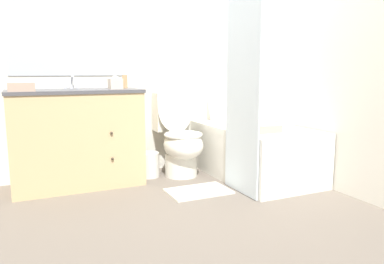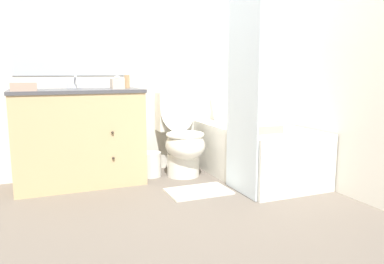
{
  "view_description": "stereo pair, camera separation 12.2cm",
  "coord_description": "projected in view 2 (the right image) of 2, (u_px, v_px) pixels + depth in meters",
  "views": [
    {
      "loc": [
        -1.18,
        -2.14,
        1.04
      ],
      "look_at": [
        0.14,
        0.72,
        0.53
      ],
      "focal_mm": 35.0,
      "sensor_mm": 36.0,
      "label": 1
    },
    {
      "loc": [
        -1.07,
        -2.19,
        1.04
      ],
      "look_at": [
        0.14,
        0.72,
        0.53
      ],
      "focal_mm": 35.0,
      "sensor_mm": 36.0,
      "label": 2
    }
  ],
  "objects": [
    {
      "name": "wastebasket",
      "position": [
        151.0,
        164.0,
        3.75
      ],
      "size": [
        0.21,
        0.21,
        0.24
      ],
      "color": "silver",
      "rests_on": "ground_plane"
    },
    {
      "name": "sink_faucet",
      "position": [
        75.0,
        85.0,
        3.55
      ],
      "size": [
        0.14,
        0.12,
        0.12
      ],
      "color": "silver",
      "rests_on": "vanity_cabinet"
    },
    {
      "name": "hand_towel_folded",
      "position": [
        24.0,
        87.0,
        3.05
      ],
      "size": [
        0.2,
        0.15,
        0.07
      ],
      "color": "tan",
      "rests_on": "vanity_cabinet"
    },
    {
      "name": "shower_curtain",
      "position": [
        243.0,
        80.0,
        3.09
      ],
      "size": [
        0.01,
        0.51,
        1.93
      ],
      "color": "silver",
      "rests_on": "ground_plane"
    },
    {
      "name": "soap_dispenser",
      "position": [
        127.0,
        81.0,
        3.59
      ],
      "size": [
        0.05,
        0.05,
        0.16
      ],
      "color": "tan",
      "rests_on": "vanity_cabinet"
    },
    {
      "name": "ground_plane",
      "position": [
        214.0,
        225.0,
        2.57
      ],
      "size": [
        14.0,
        14.0,
        0.0
      ],
      "primitive_type": "plane",
      "color": "#6B6056"
    },
    {
      "name": "bathtub",
      "position": [
        256.0,
        151.0,
        3.72
      ],
      "size": [
        0.77,
        1.37,
        0.51
      ],
      "color": "silver",
      "rests_on": "ground_plane"
    },
    {
      "name": "toilet",
      "position": [
        182.0,
        140.0,
        3.77
      ],
      "size": [
        0.38,
        0.64,
        0.86
      ],
      "color": "silver",
      "rests_on": "ground_plane"
    },
    {
      "name": "wall_back",
      "position": [
        145.0,
        51.0,
        3.86
      ],
      "size": [
        8.0,
        0.06,
        2.5
      ],
      "color": "white",
      "rests_on": "ground_plane"
    },
    {
      "name": "bath_towel_folded",
      "position": [
        260.0,
        129.0,
        3.31
      ],
      "size": [
        0.35,
        0.23,
        0.06
      ],
      "color": "tan",
      "rests_on": "bathtub"
    },
    {
      "name": "bath_mat",
      "position": [
        198.0,
        191.0,
        3.26
      ],
      "size": [
        0.54,
        0.35,
        0.02
      ],
      "color": "silver",
      "rests_on": "ground_plane"
    },
    {
      "name": "vanity_cabinet",
      "position": [
        79.0,
        136.0,
        3.45
      ],
      "size": [
        1.15,
        0.57,
        0.88
      ],
      "color": "tan",
      "rests_on": "ground_plane"
    },
    {
      "name": "wall_right",
      "position": [
        303.0,
        50.0,
        3.61
      ],
      "size": [
        0.05,
        2.61,
        2.5
      ],
      "color": "white",
      "rests_on": "ground_plane"
    },
    {
      "name": "tissue_box",
      "position": [
        117.0,
        83.0,
        3.48
      ],
      "size": [
        0.11,
        0.14,
        0.12
      ],
      "color": "beige",
      "rests_on": "vanity_cabinet"
    }
  ]
}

